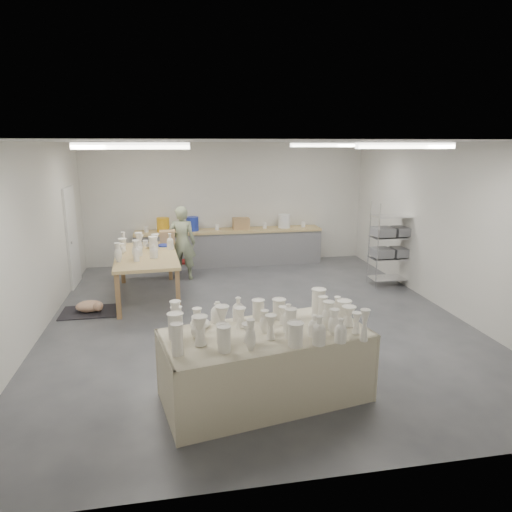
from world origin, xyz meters
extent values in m
plane|color=#424449|center=(0.00, 0.00, 0.00)|extent=(8.00, 8.00, 0.00)
cube|color=white|center=(0.00, 0.00, 2.99)|extent=(7.00, 8.00, 0.02)
cube|color=silver|center=(0.00, 4.00, 1.50)|extent=(7.00, 0.02, 3.00)
cube|color=silver|center=(0.00, -4.00, 1.50)|extent=(7.00, 0.02, 3.00)
cube|color=silver|center=(-3.50, 0.00, 1.50)|extent=(0.02, 8.00, 3.00)
cube|color=silver|center=(3.50, 0.00, 1.50)|extent=(0.02, 8.00, 3.00)
cube|color=white|center=(-3.47, 2.60, 1.05)|extent=(0.05, 0.90, 2.10)
cube|color=white|center=(-1.80, -1.50, 2.94)|extent=(1.40, 0.12, 0.08)
cube|color=white|center=(1.80, -1.50, 2.94)|extent=(1.40, 0.12, 0.08)
cube|color=white|center=(-1.80, 2.00, 2.94)|extent=(1.40, 0.12, 0.08)
cube|color=white|center=(1.80, 2.00, 2.94)|extent=(1.40, 0.12, 0.08)
cube|color=tan|center=(0.00, 3.68, 0.87)|extent=(4.60, 0.60, 0.06)
cube|color=slate|center=(0.00, 3.68, 0.42)|extent=(4.60, 0.55, 0.84)
cylinder|color=gold|center=(-1.60, 3.68, 1.07)|extent=(0.30, 0.30, 0.34)
cylinder|color=#1D2FA1|center=(-0.90, 3.68, 1.07)|extent=(0.30, 0.30, 0.34)
cylinder|color=white|center=(1.40, 3.68, 1.07)|extent=(0.30, 0.30, 0.34)
cube|color=#A87C51|center=(0.30, 3.68, 1.04)|extent=(0.40, 0.30, 0.28)
cylinder|color=white|center=(-2.00, 3.68, 0.97)|extent=(0.10, 0.10, 0.14)
cylinder|color=white|center=(-0.30, 3.68, 0.97)|extent=(0.10, 0.10, 0.14)
cylinder|color=white|center=(0.90, 3.68, 0.97)|extent=(0.10, 0.10, 0.14)
cylinder|color=white|center=(1.90, 3.68, 0.97)|extent=(0.10, 0.10, 0.14)
cylinder|color=silver|center=(2.78, 1.18, 0.90)|extent=(0.02, 0.02, 1.80)
cylinder|color=silver|center=(3.62, 1.18, 0.90)|extent=(0.02, 0.02, 1.80)
cylinder|color=silver|center=(2.78, 1.62, 0.90)|extent=(0.02, 0.02, 1.80)
cylinder|color=silver|center=(3.62, 1.62, 0.90)|extent=(0.02, 0.02, 1.80)
cube|color=silver|center=(3.20, 1.40, 0.15)|extent=(0.88, 0.48, 0.02)
cube|color=silver|center=(3.20, 1.40, 0.60)|extent=(0.88, 0.48, 0.02)
cube|color=silver|center=(3.20, 1.40, 1.05)|extent=(0.88, 0.48, 0.02)
cube|color=silver|center=(3.20, 1.40, 1.50)|extent=(0.88, 0.48, 0.02)
cube|color=slate|center=(2.98, 1.40, 0.72)|extent=(0.38, 0.42, 0.18)
cube|color=slate|center=(3.42, 1.40, 0.72)|extent=(0.38, 0.42, 0.18)
cube|color=slate|center=(2.98, 1.40, 1.17)|extent=(0.38, 0.42, 0.18)
cube|color=slate|center=(3.42, 1.40, 1.17)|extent=(0.38, 0.42, 0.18)
cube|color=olive|center=(-0.34, -2.56, 0.37)|extent=(2.26, 1.35, 0.74)
cube|color=#C3B896|center=(-0.34, -2.56, 0.82)|extent=(2.55, 1.56, 0.03)
cube|color=#C3B896|center=(-0.34, -3.10, 0.42)|extent=(2.35, 0.48, 0.84)
cube|color=#C3B896|center=(-0.34, -2.01, 0.42)|extent=(2.35, 0.48, 0.84)
cube|color=tan|center=(-1.90, 1.50, 0.84)|extent=(1.31, 2.40, 0.06)
cube|color=olive|center=(-2.41, 0.41, 0.41)|extent=(0.08, 0.08, 0.81)
cube|color=olive|center=(-1.39, 0.41, 0.41)|extent=(0.08, 0.08, 0.81)
cube|color=olive|center=(-2.41, 2.59, 0.41)|extent=(0.08, 0.08, 0.81)
cube|color=olive|center=(-1.39, 2.59, 0.41)|extent=(0.08, 0.08, 0.81)
ellipsoid|color=silver|center=(-1.80, 2.03, 0.92)|extent=(0.26, 0.26, 0.12)
cylinder|color=#1D2FA1|center=(-1.57, 2.17, 0.89)|extent=(0.26, 0.26, 0.03)
cylinder|color=white|center=(-1.95, 2.27, 0.93)|extent=(0.11, 0.11, 0.12)
cube|color=#A87C51|center=(-1.49, 2.43, 1.01)|extent=(0.32, 0.26, 0.28)
cube|color=black|center=(-2.90, 0.79, 0.01)|extent=(1.00, 0.70, 0.02)
ellipsoid|color=white|center=(-2.90, 0.79, 0.12)|extent=(0.57, 0.49, 0.20)
sphere|color=white|center=(-2.74, 0.68, 0.14)|extent=(0.17, 0.17, 0.17)
imported|color=gray|center=(-1.18, 2.65, 0.83)|extent=(0.66, 0.49, 1.65)
cylinder|color=#AF1C19|center=(-1.18, 2.92, 0.32)|extent=(0.43, 0.43, 0.04)
cylinder|color=silver|center=(-1.03, 2.89, 0.16)|extent=(0.02, 0.02, 0.31)
cylinder|color=silver|center=(-1.23, 3.06, 0.16)|extent=(0.02, 0.02, 0.31)
cylinder|color=silver|center=(-1.28, 2.80, 0.16)|extent=(0.02, 0.02, 0.31)
camera|label=1|loc=(-1.32, -7.38, 2.97)|focal=32.00mm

